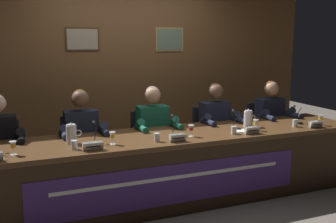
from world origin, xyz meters
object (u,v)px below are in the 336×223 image
Objects in this scene: nameplate_center at (178,138)px; water_cup_right at (234,131)px; panelist_left at (83,136)px; water_pitcher_left_side at (72,134)px; chair_left at (81,155)px; chair_far_right at (263,136)px; chair_center at (149,148)px; panelist_far_right at (273,119)px; panelist_center at (155,130)px; nameplate_left at (93,146)px; microphone_far_right at (298,117)px; water_pitcher_right_side at (248,119)px; water_cup_left at (74,145)px; juice_glass_center at (191,129)px; water_cup_center at (157,138)px; nameplate_right at (252,130)px; juice_glass_far_right at (321,118)px; microphone_right at (237,123)px; chair_far_left at (2,164)px; nameplate_far_right at (316,124)px; microphone_left at (96,137)px; chair_right at (210,141)px; water_cup_far_right at (295,124)px; conference_table at (172,157)px; microphone_center at (176,129)px; juice_glass_left at (112,136)px; juice_glass_right at (256,123)px; panelist_right at (218,124)px; juice_glass_far_left at (13,146)px; document_stack_right at (243,131)px.

water_cup_right is at bearing 5.85° from nameplate_center.
panelist_left reaches higher than water_pitcher_left_side.
chair_left is 0.73× the size of panelist_left.
panelist_left is 1.37× the size of chair_far_right.
chair_center is 0.73× the size of panelist_far_right.
panelist_center is (0.00, -0.20, 0.28)m from chair_center.
microphone_far_right is at bearing 5.67° from nameplate_left.
water_pitcher_right_side is at bearing -137.50° from chair_far_right.
nameplate_left is 2.66m from panelist_far_right.
water_cup_left is 1.21m from panelist_center.
juice_glass_center is 0.57× the size of microphone_far_right.
microphone_far_right is (1.90, 0.17, 0.04)m from water_cup_center.
juice_glass_far_right is at bearing 3.93° from nameplate_right.
juice_glass_center is 0.57× the size of microphone_right.
water_pitcher_left_side reaches higher than chair_far_left.
microphone_left is at bearing 174.96° from nameplate_far_right.
chair_right reaches higher than water_cup_far_right.
conference_table is 1.02m from panelist_left.
conference_table is at bearing 12.65° from nameplate_left.
panelist_left is 1.04m from microphone_center.
water_cup_center is at bearing -151.21° from microphone_center.
chair_center is at bearing 50.98° from juice_glass_left.
microphone_center is 0.18× the size of panelist_far_right.
juice_glass_far_right reaches higher than water_cup_center.
nameplate_right is 0.15× the size of panelist_far_right.
chair_left is 2.04m from juice_glass_right.
panelist_left reaches higher than water_pitcher_right_side.
chair_center is at bearing 154.89° from juice_glass_far_right.
panelist_right is at bearing -90.00° from chair_right.
water_cup_center is (0.65, 0.08, -0.00)m from nameplate_left.
microphone_left reaches higher than nameplate_right.
juice_glass_left is 1.00× the size of juice_glass_right.
nameplate_center is at bearing -174.15° from water_cup_right.
juice_glass_far_left is at bearing 178.59° from water_cup_center.
juice_glass_center is 1.46× the size of water_cup_right.
nameplate_right is 0.37m from water_pitcher_right_side.
water_pitcher_left_side is (-1.86, -0.63, 0.41)m from chair_right.
juice_glass_far_right reaches higher than water_cup_left.
microphone_right is (0.81, -0.69, 0.39)m from chair_center.
microphone_far_right is (1.02, 0.18, 0.04)m from water_cup_right.
juice_glass_left is at bearing -161.02° from chair_far_right.
conference_table is 18.91× the size of document_stack_right.
document_stack_right is (-0.02, -0.80, 0.32)m from chair_right.
chair_left is 4.07× the size of microphone_left.
water_cup_left is at bearing -166.58° from panelist_far_right.
water_cup_right is 0.47× the size of nameplate_far_right.
conference_table is 0.75m from chair_center.
microphone_left is 2.54× the size of water_cup_center.
conference_table is 0.92m from nameplate_left.
document_stack_right is at bearing -83.14° from microphone_right.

